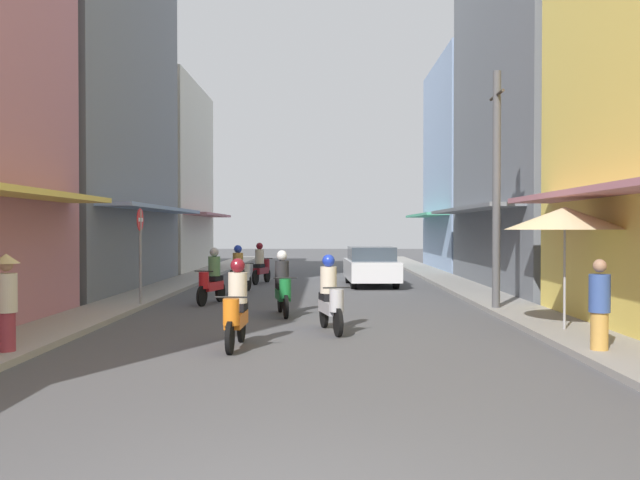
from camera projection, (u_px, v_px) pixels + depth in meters
name	position (u px, v px, depth m)	size (l,w,h in m)	color
ground_plane	(315.00, 291.00, 22.71)	(96.39, 96.39, 0.00)	#4C4C4F
sidewalk_left	(161.00, 289.00, 22.76)	(1.54, 51.81, 0.12)	#9E9991
sidewalk_right	(469.00, 290.00, 22.66)	(1.54, 51.81, 0.12)	gray
building_left_mid	(56.00, 89.00, 23.23)	(7.05, 11.00, 13.89)	slate
building_left_far	(139.00, 178.00, 33.57)	(7.05, 8.51, 9.25)	silver
building_right_mid	(569.00, 113.00, 23.75)	(7.05, 11.43, 12.41)	slate
building_right_far	(495.00, 166.00, 34.28)	(7.05, 8.79, 10.57)	#8CA5CC
motorbike_maroon	(261.00, 265.00, 25.93)	(0.68, 1.77, 1.58)	black
motorbike_green	(283.00, 286.00, 16.44)	(0.59, 1.80, 1.58)	black
motorbike_blue	(365.00, 259.00, 36.17)	(0.55, 1.81, 0.96)	black
motorbike_red	(212.00, 279.00, 18.94)	(0.67, 1.77, 1.58)	black
motorbike_silver	(330.00, 297.00, 13.79)	(0.64, 1.78, 1.58)	black
motorbike_white	(240.00, 271.00, 22.18)	(0.68, 1.77, 1.58)	black
motorbike_orange	(236.00, 308.00, 11.95)	(0.55, 1.81, 1.58)	black
parked_car	(371.00, 266.00, 24.89)	(1.93, 4.17, 1.45)	silver
pedestrian_far	(6.00, 300.00, 10.93)	(0.44, 0.44, 1.71)	#99333F
pedestrian_crossing	(599.00, 308.00, 11.06)	(0.34, 0.34, 1.61)	#BF8C3F
vendor_umbrella	(565.00, 218.00, 13.33)	(2.35, 2.35, 2.54)	#99999E
utility_pole	(496.00, 189.00, 17.00)	(0.20, 1.20, 6.07)	#4C4C4F
street_sign_no_entry	(140.00, 244.00, 17.91)	(0.07, 0.60, 2.65)	gray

